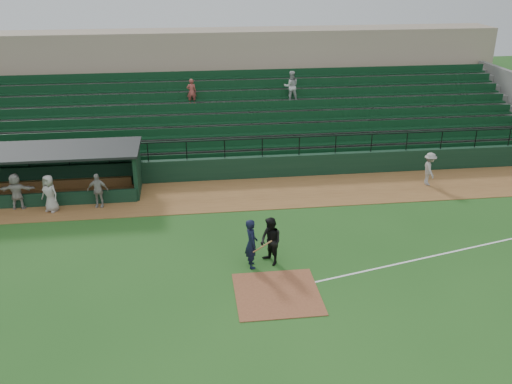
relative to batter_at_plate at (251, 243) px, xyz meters
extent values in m
plane|color=#1F4E19|center=(0.68, -1.02, -1.00)|extent=(90.00, 90.00, 0.00)
cube|color=brown|center=(0.68, 6.98, -0.99)|extent=(40.00, 4.00, 0.03)
cube|color=brown|center=(0.68, -2.02, -0.99)|extent=(3.00, 3.00, 0.03)
cube|color=white|center=(8.68, 0.18, -1.00)|extent=(17.49, 4.44, 0.01)
cube|color=black|center=(0.68, 9.18, -0.40)|extent=(36.00, 0.35, 1.20)
cylinder|color=black|center=(0.68, 9.18, 1.20)|extent=(36.00, 0.06, 0.06)
cube|color=slate|center=(0.68, 14.08, 0.80)|extent=(36.00, 9.00, 3.60)
cube|color=#0D3219|center=(0.68, 13.58, 1.25)|extent=(34.56, 8.00, 4.05)
cube|color=slate|center=(18.68, 14.13, 1.10)|extent=(0.35, 9.50, 4.20)
cube|color=gray|center=(0.68, 20.58, 2.20)|extent=(38.00, 3.00, 6.40)
cube|color=slate|center=(0.68, 18.58, 2.70)|extent=(36.00, 2.00, 0.20)
imported|color=#BBBBBB|center=(4.26, 14.88, 2.65)|extent=(0.92, 0.72, 1.89)
imported|color=#9C3F39|center=(-1.86, 14.88, 2.49)|extent=(0.57, 0.38, 1.57)
cube|color=black|center=(-9.07, 9.38, 0.15)|extent=(8.50, 0.20, 2.30)
cube|color=black|center=(-4.82, 8.08, 0.15)|extent=(0.20, 2.60, 2.30)
cube|color=black|center=(-9.07, 8.08, 1.36)|extent=(8.90, 3.20, 0.12)
cube|color=olive|center=(-9.07, 8.98, -0.75)|extent=(7.65, 0.40, 0.50)
cube|color=black|center=(-9.07, 6.73, -0.65)|extent=(8.50, 0.12, 0.70)
imported|color=black|center=(0.00, 0.00, 0.00)|extent=(0.55, 0.77, 2.00)
cylinder|color=olive|center=(0.40, -0.20, -0.05)|extent=(0.79, 0.34, 0.35)
imported|color=black|center=(0.77, 0.14, -0.04)|extent=(1.07, 1.16, 1.93)
imported|color=gray|center=(10.14, 6.99, -0.10)|extent=(0.77, 1.19, 1.74)
imported|color=#9C9892|center=(-6.58, 6.35, -0.13)|extent=(1.01, 0.49, 1.68)
imported|color=#A6A09B|center=(-8.72, 6.12, -0.08)|extent=(1.04, 0.93, 1.79)
imported|color=#AAA59F|center=(-10.33, 6.63, -0.09)|extent=(1.65, 0.58, 1.76)
camera|label=1|loc=(-2.18, -18.46, 10.15)|focal=38.84mm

